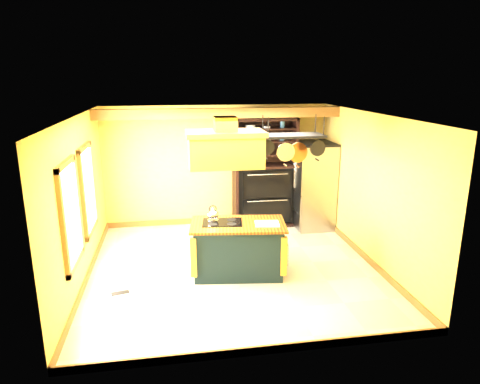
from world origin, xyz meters
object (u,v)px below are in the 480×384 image
object	(u,v)px
kitchen_island	(238,248)
hutch	(264,185)
range_hood	(225,147)
pot_rack	(292,141)
refrigerator	(312,187)

from	to	relation	value
kitchen_island	hutch	distance (m)	2.69
range_hood	pot_rack	bearing A→B (deg)	0.15
refrigerator	pot_rack	bearing A→B (deg)	-117.74
hutch	kitchen_island	bearing A→B (deg)	-111.85
refrigerator	hutch	bearing A→B (deg)	162.11
kitchen_island	range_hood	world-z (taller)	range_hood
pot_rack	refrigerator	world-z (taller)	pot_rack
pot_rack	hutch	xyz separation A→B (m)	(0.08, 2.46, -1.36)
hutch	range_hood	bearing A→B (deg)	-115.70
pot_rack	hutch	distance (m)	2.81
range_hood	hutch	xyz separation A→B (m)	(1.18, 2.46, -1.29)
hutch	refrigerator	bearing A→B (deg)	-17.89
kitchen_island	refrigerator	world-z (taller)	refrigerator
refrigerator	hutch	world-z (taller)	hutch
pot_rack	range_hood	bearing A→B (deg)	-179.85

